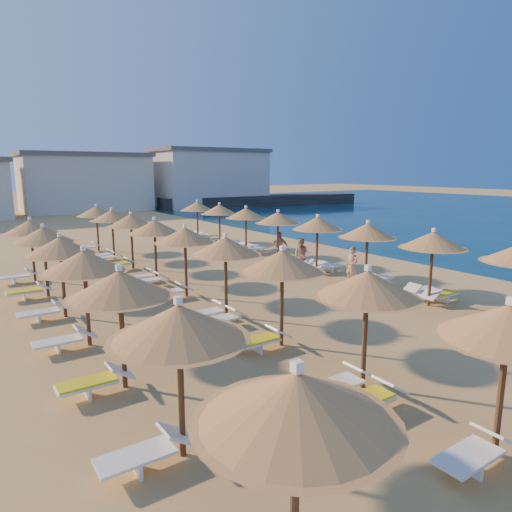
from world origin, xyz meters
TOP-DOWN VIEW (x-y plane):
  - ground at (0.00, 0.00)m, footprint 220.00×220.00m
  - jetty at (26.51, 41.49)m, footprint 30.26×8.27m
  - hotel_blocks at (4.47, 45.59)m, footprint 48.87×11.64m
  - parasol_row_east at (3.42, 0.55)m, footprint 2.56×35.23m
  - parasol_row_west at (-3.79, 0.55)m, footprint 2.56×35.23m
  - parasol_row_inland at (-8.59, 0.55)m, footprint 2.56×22.16m
  - loungers at (-1.70, 0.49)m, footprint 15.16×34.20m
  - beachgoer_c at (3.53, 7.10)m, footprint 1.06×1.04m
  - beachgoer_b at (3.44, 5.04)m, footprint 0.78×0.92m
  - beachgoer_a at (3.39, 1.37)m, footprint 0.46×0.66m

SIDE VIEW (x-z plane):
  - ground at x=0.00m, z-range 0.00..0.00m
  - loungers at x=-1.70m, z-range 0.01..0.67m
  - jetty at x=26.51m, z-range 0.00..1.50m
  - beachgoer_b at x=3.44m, z-range 0.00..1.69m
  - beachgoer_a at x=3.39m, z-range 0.00..1.75m
  - beachgoer_c at x=3.53m, z-range 0.00..1.79m
  - parasol_row_inland at x=-8.59m, z-range 1.02..4.07m
  - parasol_row_east at x=3.42m, z-range 1.02..4.07m
  - parasol_row_west at x=-3.79m, z-range 1.02..4.07m
  - hotel_blocks at x=4.47m, z-range -0.35..7.75m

